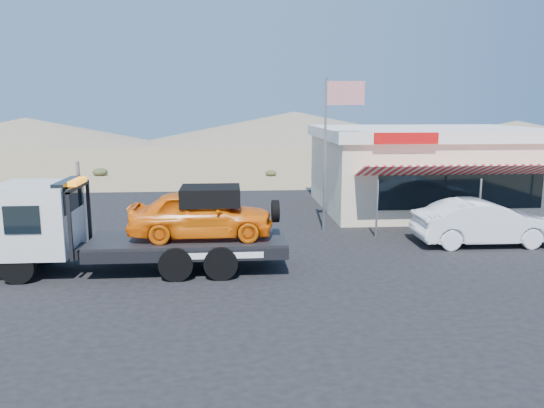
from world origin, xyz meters
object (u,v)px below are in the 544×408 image
object	(u,v)px
tow_truck	(136,222)
white_sedan	(484,223)
jerky_store	(426,168)
flagpole	(331,137)

from	to	relation	value
tow_truck	white_sedan	bearing A→B (deg)	10.05
tow_truck	jerky_store	world-z (taller)	jerky_store
tow_truck	white_sedan	size ratio (longest dim) A/B	1.72
tow_truck	jerky_store	xyz separation A→B (m)	(12.33, 9.13, 0.48)
tow_truck	flagpole	xyz separation A→B (m)	(6.76, 4.66, 2.25)
white_sedan	flagpole	world-z (taller)	flagpole
jerky_store	flagpole	size ratio (longest dim) A/B	1.73
white_sedan	jerky_store	distance (m)	7.14
flagpole	white_sedan	bearing A→B (deg)	-26.63
tow_truck	flagpole	size ratio (longest dim) A/B	1.40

